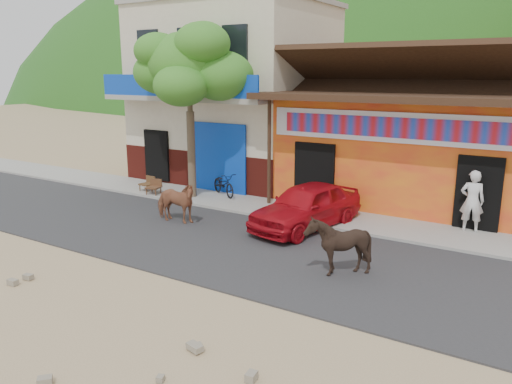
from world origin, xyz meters
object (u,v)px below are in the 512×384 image
at_px(cow_tan, 175,202).
at_px(tree, 190,111).
at_px(red_car, 306,206).
at_px(scooter, 224,184).
at_px(cow_dark, 338,245).
at_px(cafe_chair_left, 147,178).
at_px(cafe_chair_right, 153,181).
at_px(pedestrian, 472,201).

bearing_deg(cow_tan, tree, 23.02).
bearing_deg(red_car, scooter, 169.63).
bearing_deg(tree, cow_dark, -27.68).
relative_size(cow_dark, cafe_chair_left, 1.35).
bearing_deg(cafe_chair_right, cafe_chair_left, 143.15).
bearing_deg(cow_dark, scooter, -124.72).
height_order(red_car, cafe_chair_right, red_car).
height_order(scooter, cafe_chair_right, cafe_chair_right).
bearing_deg(red_car, tree, -179.35).
bearing_deg(cafe_chair_left, red_car, -1.68).
xyz_separation_m(scooter, pedestrian, (8.22, 0.21, 0.45)).
bearing_deg(cafe_chair_left, scooter, 22.53).
height_order(pedestrian, cafe_chair_left, pedestrian).
height_order(pedestrian, cafe_chair_right, pedestrian).
xyz_separation_m(tree, cow_tan, (1.41, -2.57, -2.46)).
relative_size(cow_tan, scooter, 0.94).
height_order(cow_dark, scooter, cow_dark).
bearing_deg(cow_dark, red_car, -141.58).
xyz_separation_m(cow_tan, scooter, (-0.53, 3.26, -0.13)).
xyz_separation_m(tree, cafe_chair_left, (-1.98, -0.24, -2.50)).
xyz_separation_m(tree, cafe_chair_right, (-1.40, -0.50, -2.50)).
bearing_deg(tree, cafe_chair_left, -173.16).
bearing_deg(pedestrian, tree, -6.02).
bearing_deg(pedestrian, cow_dark, 54.71).
bearing_deg(cafe_chair_left, pedestrian, 10.44).
xyz_separation_m(cow_dark, red_car, (-2.10, 2.72, -0.02)).
distance_m(cow_tan, cow_dark, 5.79).
bearing_deg(tree, scooter, 38.04).
height_order(scooter, pedestrian, pedestrian).
bearing_deg(pedestrian, cafe_chair_right, -4.07).
height_order(tree, pedestrian, tree).
height_order(cow_dark, red_car, cow_dark).
bearing_deg(tree, cow_tan, -61.21).
height_order(tree, cafe_chair_left, tree).
bearing_deg(cow_tan, scooter, 3.52).
distance_m(tree, scooter, 2.82).
bearing_deg(scooter, cow_dark, -95.60).
distance_m(cow_dark, red_car, 3.44).
relative_size(cow_tan, red_car, 0.38).
height_order(tree, red_car, tree).
relative_size(red_car, cafe_chair_right, 3.86).
relative_size(scooter, cafe_chair_right, 1.58).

